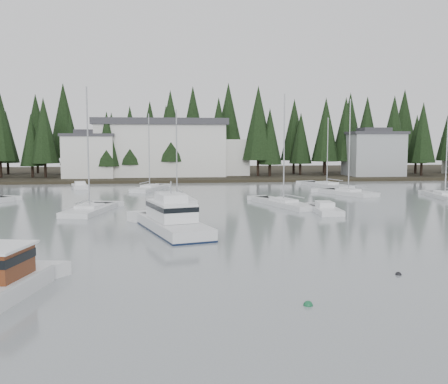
# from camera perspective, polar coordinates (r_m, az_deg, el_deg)

# --- Properties ---
(ground) EXTENTS (260.00, 260.00, 0.00)m
(ground) POSITION_cam_1_polar(r_m,az_deg,el_deg) (16.96, 10.13, -17.85)
(ground) COLOR gray
(ground) RESTS_ON ground
(far_shore_land) EXTENTS (240.00, 54.00, 1.00)m
(far_shore_land) POSITION_cam_1_polar(r_m,az_deg,el_deg) (112.15, -4.61, 2.11)
(far_shore_land) COLOR black
(far_shore_land) RESTS_ON ground
(conifer_treeline) EXTENTS (200.00, 22.00, 20.00)m
(conifer_treeline) POSITION_cam_1_polar(r_m,az_deg,el_deg) (101.18, -4.35, 1.74)
(conifer_treeline) COLOR black
(conifer_treeline) RESTS_ON ground
(house_west) EXTENTS (9.54, 7.42, 8.75)m
(house_west) POSITION_cam_1_polar(r_m,az_deg,el_deg) (94.81, -15.12, 4.12)
(house_west) COLOR silver
(house_west) RESTS_ON ground
(house_east_a) EXTENTS (10.60, 8.48, 9.25)m
(house_east_a) POSITION_cam_1_polar(r_m,az_deg,el_deg) (101.39, 16.69, 4.30)
(house_east_a) COLOR #999EA0
(house_east_a) RESTS_ON ground
(harbor_inn) EXTENTS (29.50, 11.50, 10.90)m
(harbor_inn) POSITION_cam_1_polar(r_m,az_deg,el_deg) (97.21, -6.02, 4.98)
(harbor_inn) COLOR silver
(harbor_inn) RESTS_ON ground
(cabin_cruiser_center) EXTENTS (5.88, 10.83, 4.45)m
(cabin_cruiser_center) POSITION_cam_1_polar(r_m,az_deg,el_deg) (38.42, -5.90, -3.53)
(cabin_cruiser_center) COLOR silver
(cabin_cruiser_center) RESTS_ON ground
(sailboat_0) EXTENTS (4.70, 9.11, 12.72)m
(sailboat_0) POSITION_cam_1_polar(r_m,az_deg,el_deg) (50.62, -15.10, -2.18)
(sailboat_0) COLOR silver
(sailboat_0) RESTS_ON ground
(sailboat_1) EXTENTS (3.89, 8.56, 13.15)m
(sailboat_1) POSITION_cam_1_polar(r_m,az_deg,el_deg) (67.67, 23.93, -0.55)
(sailboat_1) COLOR silver
(sailboat_1) RESTS_ON ground
(sailboat_7) EXTENTS (5.47, 9.43, 11.52)m
(sailboat_7) POSITION_cam_1_polar(r_m,az_deg,el_deg) (73.14, -8.49, 0.28)
(sailboat_7) COLOR silver
(sailboat_7) RESTS_ON ground
(sailboat_8) EXTENTS (4.29, 10.74, 11.24)m
(sailboat_8) POSITION_cam_1_polar(r_m,az_deg,el_deg) (59.55, -5.39, -0.89)
(sailboat_8) COLOR silver
(sailboat_8) RESTS_ON ground
(sailboat_9) EXTENTS (6.02, 8.64, 13.03)m
(sailboat_9) POSITION_cam_1_polar(r_m,az_deg,el_deg) (67.88, 14.01, -0.22)
(sailboat_9) COLOR silver
(sailboat_9) RESTS_ON ground
(sailboat_10) EXTENTS (5.25, 10.84, 12.54)m
(sailboat_10) POSITION_cam_1_polar(r_m,az_deg,el_deg) (54.59, 6.80, -1.48)
(sailboat_10) COLOR silver
(sailboat_10) RESTS_ON ground
(sailboat_11) EXTENTS (5.33, 11.09, 11.24)m
(sailboat_11) POSITION_cam_1_polar(r_m,az_deg,el_deg) (79.43, 11.67, 0.63)
(sailboat_11) COLOR silver
(sailboat_11) RESTS_ON ground
(runabout_1) EXTENTS (2.70, 6.82, 1.42)m
(runabout_1) POSITION_cam_1_polar(r_m,az_deg,el_deg) (50.15, 11.43, -2.09)
(runabout_1) COLOR silver
(runabout_1) RESTS_ON ground
(runabout_3) EXTENTS (3.40, 5.74, 1.42)m
(runabout_3) POSITION_cam_1_polar(r_m,az_deg,el_deg) (78.33, -16.12, 0.52)
(runabout_3) COLOR silver
(runabout_3) RESTS_ON ground
(mooring_buoy_green) EXTENTS (0.40, 0.40, 0.40)m
(mooring_buoy_green) POSITION_cam_1_polar(r_m,az_deg,el_deg) (21.55, 9.58, -12.67)
(mooring_buoy_green) COLOR #145933
(mooring_buoy_green) RESTS_ON ground
(mooring_buoy_dark) EXTENTS (0.32, 0.32, 0.32)m
(mooring_buoy_dark) POSITION_cam_1_polar(r_m,az_deg,el_deg) (27.43, 19.30, -8.92)
(mooring_buoy_dark) COLOR black
(mooring_buoy_dark) RESTS_ON ground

